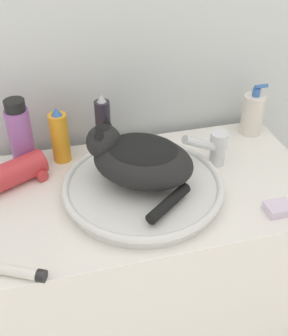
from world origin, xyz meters
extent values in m
cube|color=silver|center=(0.00, 0.56, 1.20)|extent=(8.00, 0.05, 2.40)
cube|color=white|center=(0.00, 0.25, 0.43)|extent=(0.93, 0.51, 0.87)
cylinder|color=silver|center=(-0.02, 0.23, 0.88)|extent=(0.41, 0.41, 0.03)
torus|color=silver|center=(-0.02, 0.23, 0.90)|extent=(0.43, 0.43, 0.02)
ellipsoid|color=black|center=(-0.02, 0.23, 0.97)|extent=(0.32, 0.29, 0.12)
ellipsoid|color=black|center=(-0.02, 0.23, 1.00)|extent=(0.24, 0.23, 0.06)
sphere|color=black|center=(-0.11, 0.29, 1.01)|extent=(0.09, 0.09, 0.09)
sphere|color=black|center=(-0.11, 0.29, 1.03)|extent=(0.05, 0.05, 0.05)
cone|color=black|center=(-0.10, 0.31, 1.06)|extent=(0.03, 0.03, 0.03)
cone|color=black|center=(-0.12, 0.27, 1.06)|extent=(0.03, 0.03, 0.03)
cylinder|color=black|center=(0.01, 0.11, 0.92)|extent=(0.14, 0.11, 0.03)
cylinder|color=silver|center=(0.22, 0.31, 0.89)|extent=(0.04, 0.04, 0.05)
cylinder|color=silver|center=(0.16, 0.29, 0.95)|extent=(0.14, 0.07, 0.09)
cylinder|color=silver|center=(0.22, 0.31, 0.94)|extent=(0.05, 0.05, 0.05)
cylinder|color=#28232D|center=(-0.08, 0.45, 0.95)|extent=(0.04, 0.04, 0.17)
cone|color=#B7B7BC|center=(-0.08, 0.45, 1.05)|extent=(0.03, 0.03, 0.02)
cylinder|color=#93569E|center=(-0.32, 0.45, 0.95)|extent=(0.07, 0.07, 0.18)
cylinder|color=black|center=(-0.32, 0.45, 1.06)|extent=(0.06, 0.06, 0.03)
cylinder|color=silver|center=(0.40, 0.45, 0.93)|extent=(0.07, 0.07, 0.13)
cylinder|color=#3866AD|center=(0.40, 0.45, 1.01)|extent=(0.02, 0.02, 0.02)
cylinder|color=#3866AD|center=(0.41, 0.45, 1.03)|extent=(0.04, 0.01, 0.01)
cylinder|color=orange|center=(-0.21, 0.45, 0.94)|extent=(0.05, 0.05, 0.15)
cone|color=#3866AD|center=(-0.21, 0.45, 1.03)|extent=(0.03, 0.03, 0.02)
cylinder|color=silver|center=(-0.37, 0.04, 0.88)|extent=(0.13, 0.08, 0.02)
cylinder|color=black|center=(-0.30, 0.01, 0.88)|extent=(0.03, 0.03, 0.03)
cylinder|color=#C63338|center=(-0.35, 0.36, 0.90)|extent=(0.19, 0.14, 0.07)
cylinder|color=#C63338|center=(-0.29, 0.39, 0.88)|extent=(0.07, 0.10, 0.03)
cube|color=silver|center=(0.29, 0.07, 0.88)|extent=(0.07, 0.05, 0.02)
camera|label=1|loc=(-0.24, -0.61, 1.59)|focal=45.00mm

